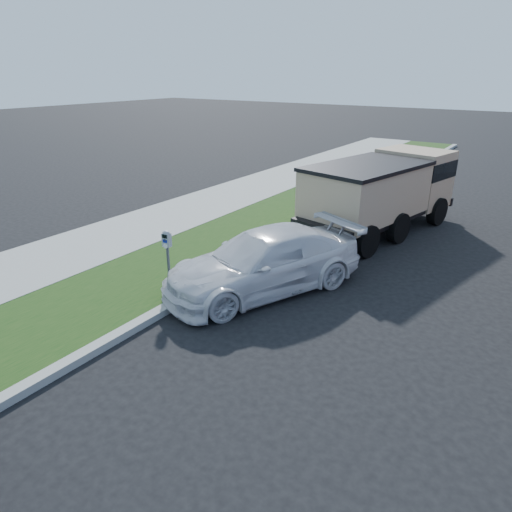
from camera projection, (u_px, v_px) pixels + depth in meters
The scene contains 5 objects.
ground at pixel (287, 334), 8.96m from camera, with size 120.00×120.00×0.00m, color black.
streetside at pixel (157, 245), 13.35m from camera, with size 6.12×50.00×0.15m.
parking_meter at pixel (167, 247), 10.11m from camera, with size 0.21×0.16×1.42m.
white_wagon at pixel (267, 261), 10.59m from camera, with size 1.96×4.83×1.40m, color silver.
dump_truck at pixel (384, 189), 14.43m from camera, with size 3.45×6.31×2.34m.
Camera 1 is at (3.82, -6.73, 4.81)m, focal length 32.00 mm.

